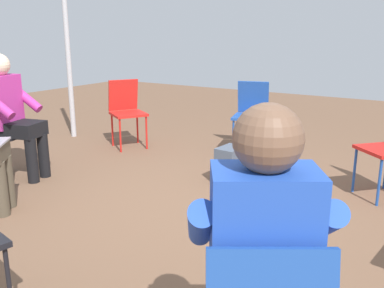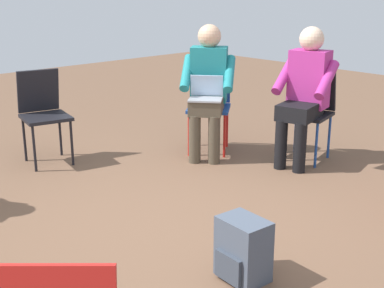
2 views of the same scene
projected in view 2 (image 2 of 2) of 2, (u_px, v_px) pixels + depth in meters
name	position (u px, v px, depth m)	size (l,w,h in m)	color
ground_plane	(164.00, 233.00, 3.58)	(14.00, 14.00, 0.00)	brown
chair_northeast	(210.00, 101.00, 5.25)	(0.58, 0.58, 0.85)	#1E4799
chair_east	(310.00, 107.00, 4.99)	(0.52, 0.48, 0.85)	black
chair_north	(43.00, 109.00, 4.89)	(0.48, 0.51, 0.85)	black
person_with_laptop	(208.00, 84.00, 5.03)	(0.64, 0.63, 1.24)	#4C4233
person_in_magenta	(305.00, 89.00, 4.80)	(0.58, 0.57, 1.24)	black
backpack_near_laptop_user	(243.00, 253.00, 3.00)	(0.27, 0.30, 0.36)	#475160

